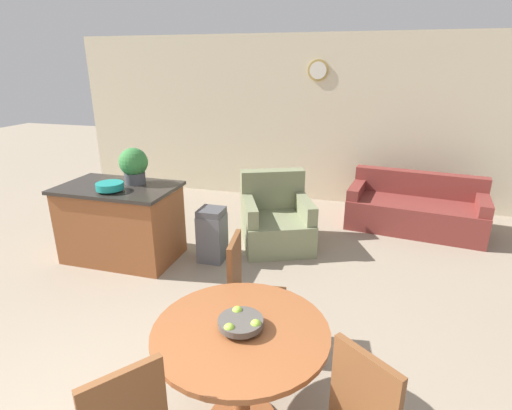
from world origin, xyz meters
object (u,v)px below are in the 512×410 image
Objects in this scene: dining_table at (241,352)px; trash_bin at (212,235)px; teal_bowl at (110,186)px; couch at (415,210)px; potted_plant at (134,165)px; armchair at (276,222)px; fruit_bowl at (241,322)px; dining_chair_far_side at (249,291)px; kitchen_island at (121,222)px.

dining_table reaches higher than trash_bin.
couch is at bearing 32.09° from teal_bowl.
potted_plant reaches higher than armchair.
fruit_bowl is 4.11m from couch.
potted_plant is (0.10, 0.35, 0.16)m from teal_bowl.
fruit_bowl is at bearing -63.98° from dining_table.
fruit_bowl is 2.87m from potted_plant.
armchair is at bearing 33.75° from teal_bowl.
kitchen_island is (-1.94, 1.15, -0.08)m from dining_chair_far_side.
armchair is (1.69, 0.89, -0.15)m from kitchen_island.
teal_bowl is at bearing -169.75° from armchair.
trash_bin is (-0.88, 1.39, -0.21)m from dining_chair_far_side.
teal_bowl is 0.46× the size of trash_bin.
dining_chair_far_side is 0.51× the size of couch.
trash_bin is (1.01, 0.43, -0.65)m from teal_bowl.
dining_table is 2.90m from potted_plant.
dining_chair_far_side reaches higher than kitchen_island.
trash_bin is at bearing 116.36° from dining_table.
kitchen_island reaches higher than couch.
dining_table is 2.84m from armchair.
dining_table is at bearing 116.02° from fruit_bowl.
trash_bin is at bearing 12.49° from kitchen_island.
teal_bowl is at bearing 140.52° from fruit_bowl.
dining_chair_far_side is 2.26m from kitchen_island.
potted_plant is at bearing 133.80° from dining_table.
teal_bowl reaches higher than kitchen_island.
dining_chair_far_side is 1.66m from trash_bin.
armchair is at bearing 98.88° from fruit_bowl.
fruit_bowl is (0.18, -0.75, 0.26)m from dining_chair_far_side.
couch is at bearing 146.01° from dining_chair_far_side.
fruit_bowl is at bearing -101.66° from couch.
fruit_bowl is 2.69m from teal_bowl.
dining_chair_far_side is at bearing -57.67° from trash_bin.
trash_bin is 0.56× the size of armchair.
couch is at bearing 70.66° from fruit_bowl.
teal_bowl reaches higher than armchair.
armchair is at bearing 25.67° from potted_plant.
couch is (3.32, 1.79, -0.86)m from potted_plant.
potted_plant is (0.15, 0.15, 0.68)m from kitchen_island.
kitchen_island is 1.91m from armchair.
trash_bin is 2.96m from couch.
fruit_bowl is 0.64× the size of potted_plant.
potted_plant is 0.65× the size of trash_bin.
potted_plant reaches higher than dining_table.
teal_bowl is at bearing 140.53° from dining_table.
teal_bowl is 0.70× the size of potted_plant.
potted_plant is at bearing 133.79° from fruit_bowl.
dining_table is 4.09m from couch.
couch is (1.35, 3.85, -0.31)m from dining_table.
kitchen_island is 2.08× the size of trash_bin.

